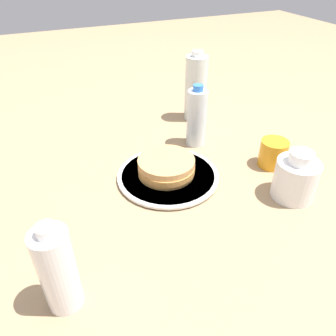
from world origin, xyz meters
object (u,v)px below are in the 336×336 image
at_px(cream_jug, 296,178).
at_px(water_bottle_far, 197,118).
at_px(plate, 168,176).
at_px(water_bottle_mid, 196,88).
at_px(pancake_stack, 166,167).
at_px(juice_glass, 273,153).
at_px(water_bottle_near, 58,270).

bearing_deg(cream_jug, water_bottle_far, -162.28).
height_order(plate, water_bottle_mid, water_bottle_mid).
xyz_separation_m(plate, pancake_stack, (-0.00, -0.00, 0.03)).
bearing_deg(pancake_stack, plate, 68.00).
distance_m(pancake_stack, cream_jug, 0.34).
relative_size(cream_jug, water_bottle_far, 0.67).
relative_size(cream_jug, water_bottle_mid, 0.54).
bearing_deg(juice_glass, cream_jug, -16.61).
bearing_deg(plate, pancake_stack, -112.00).
distance_m(juice_glass, water_bottle_mid, 0.38).
bearing_deg(cream_jug, juice_glass, 163.39).
height_order(juice_glass, cream_jug, cream_jug).
distance_m(pancake_stack, water_bottle_near, 0.43).
relative_size(water_bottle_mid, water_bottle_far, 1.23).
bearing_deg(pancake_stack, water_bottle_far, 130.15).
distance_m(plate, cream_jug, 0.34).
bearing_deg(cream_jug, plate, -126.93).
bearing_deg(plate, water_bottle_far, 131.31).
bearing_deg(juice_glass, water_bottle_mid, -169.94).
xyz_separation_m(juice_glass, water_bottle_near, (0.21, -0.63, 0.05)).
height_order(pancake_stack, water_bottle_mid, water_bottle_mid).
relative_size(pancake_stack, cream_jug, 1.23).
bearing_deg(water_bottle_mid, plate, -38.12).
relative_size(juice_glass, water_bottle_mid, 0.33).
bearing_deg(cream_jug, pancake_stack, -126.72).
bearing_deg(water_bottle_mid, juice_glass, 10.06).
height_order(cream_jug, water_bottle_mid, water_bottle_mid).
relative_size(plate, cream_jug, 2.12).
relative_size(juice_glass, water_bottle_near, 0.42).
bearing_deg(water_bottle_near, water_bottle_mid, 135.86).
distance_m(cream_jug, water_bottle_mid, 0.51).
bearing_deg(water_bottle_far, juice_glass, 36.42).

